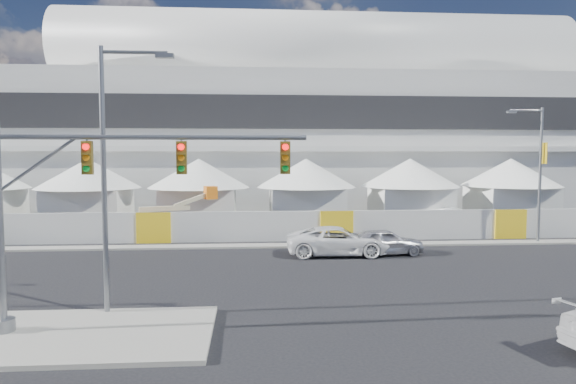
{
  "coord_description": "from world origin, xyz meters",
  "views": [
    {
      "loc": [
        0.22,
        -19.19,
        5.73
      ],
      "look_at": [
        2.41,
        10.0,
        3.6
      ],
      "focal_mm": 32.0,
      "sensor_mm": 36.0,
      "label": 1
    }
  ],
  "objects": [
    {
      "name": "ground",
      "position": [
        0.0,
        0.0,
        0.0
      ],
      "size": [
        160.0,
        160.0,
        0.0
      ],
      "primitive_type": "plane",
      "color": "black",
      "rests_on": "ground"
    },
    {
      "name": "median_island",
      "position": [
        -6.0,
        -3.0,
        0.07
      ],
      "size": [
        10.0,
        5.0,
        0.15
      ],
      "primitive_type": "cube",
      "color": "gray",
      "rests_on": "ground"
    },
    {
      "name": "far_curb",
      "position": [
        20.0,
        12.5,
        0.06
      ],
      "size": [
        80.0,
        1.2,
        0.12
      ],
      "primitive_type": "cube",
      "color": "gray",
      "rests_on": "ground"
    },
    {
      "name": "stadium",
      "position": [
        8.71,
        41.5,
        9.45
      ],
      "size": [
        80.0,
        24.8,
        21.98
      ],
      "color": "silver",
      "rests_on": "ground"
    },
    {
      "name": "tent_row",
      "position": [
        0.5,
        24.0,
        3.15
      ],
      "size": [
        53.4,
        8.4,
        5.4
      ],
      "color": "white",
      "rests_on": "ground"
    },
    {
      "name": "hoarding_fence",
      "position": [
        6.0,
        14.5,
        1.0
      ],
      "size": [
        70.0,
        0.25,
        2.0
      ],
      "primitive_type": "cube",
      "color": "silver",
      "rests_on": "ground"
    },
    {
      "name": "sedan_silver",
      "position": [
        7.88,
        9.38,
        0.77
      ],
      "size": [
        2.41,
        4.7,
        1.53
      ],
      "primitive_type": "imported",
      "rotation": [
        0.0,
        0.0,
        1.71
      ],
      "color": "#BCBBC0",
      "rests_on": "ground"
    },
    {
      "name": "pickup_curb",
      "position": [
        5.25,
        9.51,
        0.82
      ],
      "size": [
        2.89,
        5.96,
        1.63
      ],
      "primitive_type": "imported",
      "rotation": [
        0.0,
        0.0,
        1.54
      ],
      "color": "white",
      "rests_on": "ground"
    },
    {
      "name": "lot_car_a",
      "position": [
        16.47,
        20.19,
        0.74
      ],
      "size": [
        3.79,
        4.61,
        1.48
      ],
      "primitive_type": "imported",
      "rotation": [
        0.0,
        0.0,
        0.99
      ],
      "color": "silver",
      "rests_on": "ground"
    },
    {
      "name": "lot_car_b",
      "position": [
        24.84,
        18.16,
        0.81
      ],
      "size": [
        3.22,
        5.13,
        1.63
      ],
      "primitive_type": "imported",
      "rotation": [
        0.0,
        0.0,
        1.28
      ],
      "color": "black",
      "rests_on": "ground"
    },
    {
      "name": "lot_car_c",
      "position": [
        -13.84,
        18.5,
        0.66
      ],
      "size": [
        2.21,
        4.67,
        1.31
      ],
      "primitive_type": "imported",
      "rotation": [
        0.0,
        0.0,
        1.49
      ],
      "color": "#AFB0B4",
      "rests_on": "ground"
    },
    {
      "name": "traffic_mast",
      "position": [
        -5.4,
        -2.69,
        4.09
      ],
      "size": [
        9.97,
        0.68,
        7.0
      ],
      "color": "gray",
      "rests_on": "median_island"
    },
    {
      "name": "streetlight_median",
      "position": [
        -4.63,
        -0.8,
        5.5
      ],
      "size": [
        2.58,
        0.26,
        9.33
      ],
      "color": "slate",
      "rests_on": "median_island"
    },
    {
      "name": "streetlight_curb",
      "position": [
        18.7,
        12.5,
        5.08
      ],
      "size": [
        2.59,
        0.58,
        8.75
      ],
      "color": "slate",
      "rests_on": "ground"
    },
    {
      "name": "boom_lift",
      "position": [
        -6.27,
        17.52,
        0.91
      ],
      "size": [
        6.93,
        2.6,
        3.4
      ],
      "rotation": [
        0.0,
        0.0,
        0.35
      ],
      "color": "orange",
      "rests_on": "ground"
    }
  ]
}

